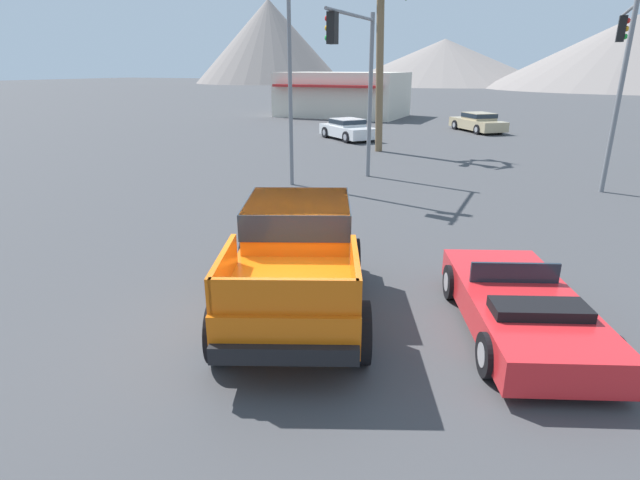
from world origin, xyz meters
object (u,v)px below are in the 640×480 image
at_px(traffic_light_crosswalk, 356,65).
at_px(palm_tree_tall, 381,18).
at_px(orange_pickup_truck, 297,253).
at_px(red_convertible_car, 521,308).
at_px(traffic_light_main, 622,61).
at_px(parked_car_tan, 478,122).
at_px(street_lamp_post, 289,38).
at_px(parked_car_white, 348,129).

distance_m(traffic_light_crosswalk, palm_tree_tall, 8.04).
distance_m(orange_pickup_truck, red_convertible_car, 3.79).
bearing_deg(red_convertible_car, traffic_light_main, 59.42).
height_order(traffic_light_crosswalk, palm_tree_tall, palm_tree_tall).
relative_size(parked_car_tan, traffic_light_main, 0.75).
bearing_deg(street_lamp_post, parked_car_tan, 78.46).
bearing_deg(parked_car_white, red_convertible_car, 66.36).
distance_m(orange_pickup_truck, parked_car_tan, 28.16).
distance_m(traffic_light_main, street_lamp_post, 11.40).
bearing_deg(traffic_light_main, street_lamp_post, 115.03).
xyz_separation_m(parked_car_tan, parked_car_white, (-6.52, -7.15, -0.01)).
relative_size(red_convertible_car, parked_car_white, 1.02).
distance_m(orange_pickup_truck, street_lamp_post, 10.72).
relative_size(red_convertible_car, traffic_light_crosswalk, 0.73).
bearing_deg(parked_car_tan, parked_car_white, -171.44).
xyz_separation_m(traffic_light_crosswalk, street_lamp_post, (-2.04, -0.98, 0.83)).
height_order(orange_pickup_truck, traffic_light_main, traffic_light_main).
distance_m(traffic_light_main, palm_tree_tall, 10.76).
bearing_deg(red_convertible_car, orange_pickup_truck, 168.78).
distance_m(parked_car_tan, street_lamp_post, 20.22).
bearing_deg(orange_pickup_truck, palm_tree_tall, 80.52).
xyz_separation_m(traffic_light_main, street_lamp_post, (-10.31, -4.81, 0.71)).
distance_m(red_convertible_car, street_lamp_post, 12.50).
xyz_separation_m(orange_pickup_truck, street_lamp_post, (-4.68, 8.81, 3.95)).
height_order(traffic_light_main, street_lamp_post, street_lamp_post).
xyz_separation_m(parked_car_white, palm_tree_tall, (2.99, -3.63, 5.68)).
distance_m(parked_car_tan, traffic_light_main, 16.28).
bearing_deg(red_convertible_car, traffic_light_crosswalk, 102.83).
distance_m(red_convertible_car, traffic_light_crosswalk, 11.68).
relative_size(red_convertible_car, parked_car_tan, 0.94).
xyz_separation_m(traffic_light_main, palm_tree_tall, (-9.89, 3.75, 2.00)).
relative_size(parked_car_tan, street_lamp_post, 0.55).
bearing_deg(street_lamp_post, orange_pickup_truck, -62.03).
relative_size(red_convertible_car, palm_tree_tall, 0.51).
bearing_deg(parked_car_white, orange_pickup_truck, 57.13).
xyz_separation_m(red_convertible_car, parked_car_tan, (-4.39, 27.45, 0.20)).
height_order(orange_pickup_truck, palm_tree_tall, palm_tree_tall).
bearing_deg(red_convertible_car, parked_car_white, 96.31).
relative_size(red_convertible_car, traffic_light_main, 0.71).
height_order(parked_car_white, traffic_light_crosswalk, traffic_light_crosswalk).
height_order(orange_pickup_truck, red_convertible_car, orange_pickup_truck).
relative_size(traffic_light_main, street_lamp_post, 0.73).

